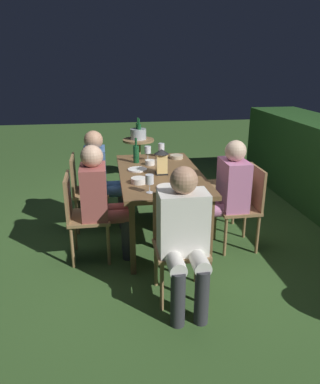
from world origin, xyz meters
TOP-DOWN VIEW (x-y plane):
  - ground_plane at (0.00, 0.00)m, footprint 16.00×16.00m
  - dining_table at (0.00, 0.00)m, footprint 1.61×0.86m
  - chair_side_right_a at (-0.36, 0.82)m, footprint 0.42×0.40m
  - chair_side_left_b at (0.36, -0.82)m, footprint 0.42×0.40m
  - person_in_rust at (0.36, -0.63)m, footprint 0.38×0.47m
  - chair_side_left_a at (-0.36, -0.82)m, footprint 0.42×0.40m
  - person_in_blue at (-0.36, -0.63)m, footprint 0.38×0.47m
  - chair_head_far at (1.05, 0.00)m, footprint 0.40×0.42m
  - person_in_cream at (1.25, 0.00)m, footprint 0.48×0.38m
  - chair_side_right_b at (0.36, 0.82)m, footprint 0.42×0.40m
  - person_in_pink at (0.36, 0.63)m, footprint 0.38×0.47m
  - lantern_centerpiece at (0.06, 0.01)m, footprint 0.15×0.15m
  - green_bottle_on_table at (-0.42, -0.22)m, footprint 0.07×0.07m
  - wine_glass_a at (-0.52, -0.07)m, footprint 0.08×0.08m
  - wine_glass_b at (-0.65, 0.11)m, footprint 0.08×0.08m
  - wine_glass_c at (0.61, -0.19)m, footprint 0.08×0.08m
  - plate_a at (0.28, 0.18)m, footprint 0.21×0.21m
  - plate_b at (0.51, 0.00)m, footprint 0.22×0.22m
  - plate_c at (-0.11, -0.23)m, footprint 0.21×0.21m
  - bowl_olives at (-0.54, 0.28)m, footprint 0.16×0.16m
  - bowl_bread at (0.33, -0.26)m, footprint 0.15×0.15m
  - bowl_salad at (-0.30, -0.07)m, footprint 0.11×0.11m
  - side_table at (-2.20, -0.03)m, footprint 0.51×0.51m
  - ice_bucket at (-2.20, -0.03)m, footprint 0.26×0.26m

SIDE VIEW (x-z plane):
  - ground_plane at x=0.00m, z-range 0.00..0.00m
  - side_table at x=-2.20m, z-range 0.11..0.76m
  - chair_side_right_a at x=-0.36m, z-range 0.05..0.92m
  - chair_side_left_b at x=0.36m, z-range 0.05..0.92m
  - chair_side_left_a at x=-0.36m, z-range 0.05..0.92m
  - chair_head_far at x=1.05m, z-range 0.05..0.92m
  - chair_side_right_b at x=0.36m, z-range 0.05..0.92m
  - person_in_rust at x=0.36m, z-range 0.06..1.21m
  - person_in_blue at x=-0.36m, z-range 0.06..1.21m
  - person_in_cream at x=1.25m, z-range 0.06..1.21m
  - person_in_pink at x=0.36m, z-range 0.06..1.21m
  - dining_table at x=0.00m, z-range 0.32..1.07m
  - ice_bucket at x=-2.20m, z-range 0.59..0.93m
  - plate_a at x=0.28m, z-range 0.75..0.77m
  - plate_b at x=0.51m, z-range 0.75..0.77m
  - plate_c at x=-0.11m, z-range 0.75..0.77m
  - bowl_olives at x=-0.54m, z-range 0.75..0.80m
  - bowl_bread at x=0.33m, z-range 0.75..0.81m
  - bowl_salad at x=-0.30m, z-range 0.75..0.81m
  - green_bottle_on_table at x=-0.42m, z-range 0.72..1.01m
  - wine_glass_a at x=-0.52m, z-range 0.78..0.95m
  - wine_glass_b at x=-0.65m, z-range 0.78..0.95m
  - wine_glass_c at x=0.61m, z-range 0.78..0.95m
  - lantern_centerpiece at x=0.06m, z-range 0.77..1.03m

